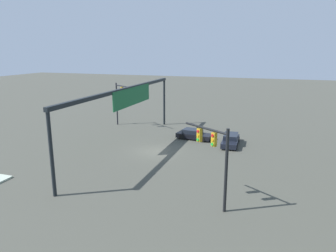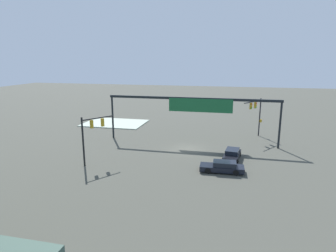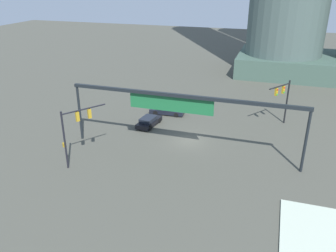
{
  "view_description": "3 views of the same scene",
  "coord_description": "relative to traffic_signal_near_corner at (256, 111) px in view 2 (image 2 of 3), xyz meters",
  "views": [
    {
      "loc": [
        29.93,
        11.59,
        10.59
      ],
      "look_at": [
        -2.25,
        0.64,
        2.35
      ],
      "focal_mm": 33.72,
      "sensor_mm": 36.0,
      "label": 1
    },
    {
      "loc": [
        -6.14,
        37.88,
        12.09
      ],
      "look_at": [
        2.33,
        1.42,
        3.46
      ],
      "focal_mm": 31.3,
      "sensor_mm": 36.0,
      "label": 2
    },
    {
      "loc": [
        8.78,
        -35.24,
        17.7
      ],
      "look_at": [
        -2.1,
        -1.6,
        2.24
      ],
      "focal_mm": 36.82,
      "sensor_mm": 36.0,
      "label": 3
    }
  ],
  "objects": [
    {
      "name": "traffic_signal_opposite_side",
      "position": [
        19.29,
        16.9,
        -0.22
      ],
      "size": [
        2.42,
        3.49,
        5.75
      ],
      "rotation": [
        0.0,
        0.0,
        -2.16
      ],
      "color": "black",
      "rests_on": "ground"
    },
    {
      "name": "sedan_car_approaching",
      "position": [
        4.25,
        15.98,
        -3.62
      ],
      "size": [
        4.82,
        1.97,
        1.21
      ],
      "rotation": [
        0.0,
        0.0,
        0.04
      ],
      "color": "black",
      "rests_on": "ground"
    },
    {
      "name": "sidewalk_corner",
      "position": [
        25.5,
        -4.3,
        -4.12
      ],
      "size": [
        11.3,
        8.15,
        0.15
      ],
      "primitive_type": "cube",
      "color": "#B7C3AF",
      "rests_on": "ground"
    },
    {
      "name": "traffic_signal_near_corner",
      "position": [
        0.0,
        0.0,
        0.0
      ],
      "size": [
        3.0,
        4.01,
        6.04
      ],
      "rotation": [
        0.0,
        0.0,
        0.99
      ],
      "color": "black",
      "rests_on": "ground"
    },
    {
      "name": "ground_plane",
      "position": [
        9.38,
        8.77,
        -4.2
      ],
      "size": [
        190.42,
        190.42,
        0.0
      ],
      "primitive_type": "plane",
      "color": "#494940"
    },
    {
      "name": "sedan_car_waiting_far",
      "position": [
        3.31,
        11.44,
        -3.62
      ],
      "size": [
        2.24,
        4.44,
        1.21
      ],
      "rotation": [
        0.0,
        0.0,
        1.45
      ],
      "color": "black",
      "rests_on": "ground"
    },
    {
      "name": "overhead_sign_gantry",
      "position": [
        9.04,
        5.5,
        1.5
      ],
      "size": [
        24.81,
        0.43,
        6.72
      ],
      "color": "black",
      "rests_on": "ground"
    }
  ]
}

